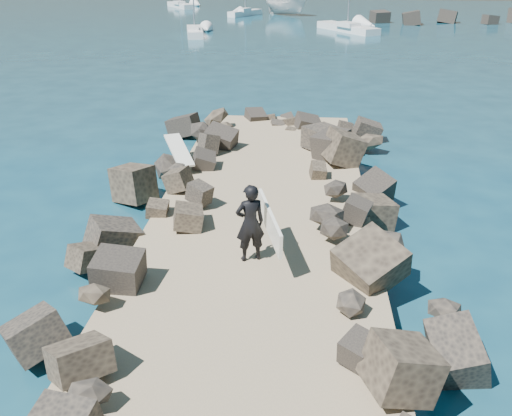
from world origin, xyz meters
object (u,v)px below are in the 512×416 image
object	(u,v)px
boat_imported	(286,4)
surfer_with_board	(253,223)
surfboard_resting	(179,153)
sailboat_e	(180,5)

from	to	relation	value
boat_imported	surfer_with_board	size ratio (longest dim) A/B	2.95
surfboard_resting	surfer_with_board	size ratio (longest dim) A/B	0.96
surfer_with_board	sailboat_e	world-z (taller)	sailboat_e
surfboard_resting	sailboat_e	xyz separation A→B (m)	(-14.18, 67.88, -0.69)
surfer_with_board	sailboat_e	distance (m)	76.15
boat_imported	surfer_with_board	xyz separation A→B (m)	(1.62, -64.77, 0.26)
surfboard_resting	boat_imported	size ratio (longest dim) A/B	0.33
surfer_with_board	surfboard_resting	bearing A→B (deg)	116.13
surfboard_resting	surfer_with_board	xyz separation A→B (m)	(3.08, -6.27, 0.52)
surfboard_resting	boat_imported	xyz separation A→B (m)	(1.46, 58.50, 0.26)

